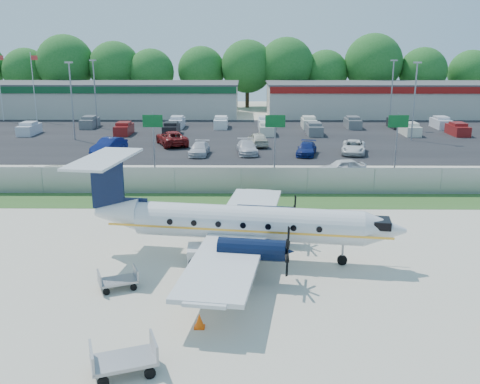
{
  "coord_description": "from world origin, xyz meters",
  "views": [
    {
      "loc": [
        0.29,
        -24.92,
        10.71
      ],
      "look_at": [
        0.0,
        6.0,
        2.3
      ],
      "focal_mm": 40.0,
      "sensor_mm": 36.0,
      "label": 1
    }
  ],
  "objects_px": {
    "baggage_cart_near": "(124,359)",
    "baggage_cart_far": "(118,280)",
    "aircraft": "(241,223)",
    "pushback_tug": "(215,251)"
  },
  "relations": [
    {
      "from": "baggage_cart_far",
      "to": "aircraft",
      "type": "bearing_deg",
      "value": 32.85
    },
    {
      "from": "aircraft",
      "to": "baggage_cart_near",
      "type": "relative_size",
      "value": 6.79
    },
    {
      "from": "aircraft",
      "to": "baggage_cart_far",
      "type": "xyz_separation_m",
      "value": [
        -5.6,
        -3.62,
        -1.57
      ]
    },
    {
      "from": "pushback_tug",
      "to": "baggage_cart_near",
      "type": "bearing_deg",
      "value": -105.0
    },
    {
      "from": "aircraft",
      "to": "baggage_cart_far",
      "type": "bearing_deg",
      "value": -147.15
    },
    {
      "from": "baggage_cart_far",
      "to": "pushback_tug",
      "type": "bearing_deg",
      "value": 34.9
    },
    {
      "from": "pushback_tug",
      "to": "baggage_cart_far",
      "type": "height_order",
      "value": "pushback_tug"
    },
    {
      "from": "baggage_cart_near",
      "to": "baggage_cart_far",
      "type": "relative_size",
      "value": 1.24
    },
    {
      "from": "aircraft",
      "to": "baggage_cart_near",
      "type": "bearing_deg",
      "value": -110.86
    },
    {
      "from": "baggage_cart_near",
      "to": "baggage_cart_far",
      "type": "xyz_separation_m",
      "value": [
        -1.72,
        6.57,
        -0.11
      ]
    }
  ]
}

